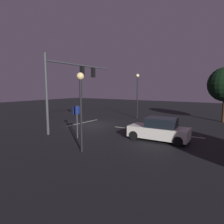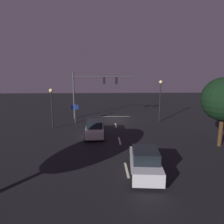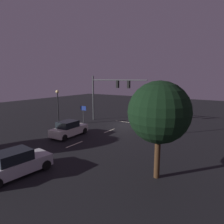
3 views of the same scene
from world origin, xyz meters
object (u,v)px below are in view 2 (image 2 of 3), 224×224
Objects in this scene: street_lamp_right_kerb at (52,101)px; tree_left_near at (224,99)px; car_distant at (145,162)px; traffic_signal_assembly at (94,86)px; car_approaching at (95,128)px; route_sign at (75,110)px; street_lamp_left_kerb at (160,93)px.

street_lamp_right_kerb is 0.77× the size of tree_left_near.
tree_left_near is at bearing -148.55° from car_distant.
traffic_signal_assembly is 1.99× the size of car_approaching.
route_sign reaches higher than car_approaching.
street_lamp_left_kerb is 1.18× the size of street_lamp_right_kerb.
traffic_signal_assembly is 1.43× the size of tree_left_near.
tree_left_near is at bearing 107.19° from street_lamp_left_kerb.
tree_left_near reaches higher than car_approaching.
traffic_signal_assembly is at bearing -130.87° from street_lamp_right_kerb.
tree_left_near is (-16.47, 6.48, 0.88)m from street_lamp_right_kerb.
route_sign is at bearing -132.34° from street_lamp_right_kerb.
traffic_signal_assembly is at bearing -87.11° from car_approaching.
street_lamp_left_kerb reaches higher than car_approaching.
route_sign is at bearing -63.28° from car_approaching.
car_approaching is 0.98× the size of car_distant.
traffic_signal_assembly is 4.70m from route_sign.
traffic_signal_assembly is at bearing -45.07° from tree_left_near.
route_sign is (2.36, 2.86, -2.88)m from traffic_signal_assembly.
car_distant is at bearing 127.61° from street_lamp_right_kerb.
street_lamp_right_kerb is at bearing 12.02° from street_lamp_left_kerb.
street_lamp_left_kerb reaches higher than car_distant.
street_lamp_left_kerb is at bearing -167.98° from street_lamp_right_kerb.
traffic_signal_assembly is 17.54m from car_distant.
car_distant is 14.43m from street_lamp_right_kerb.
car_approaching is at bearing 149.22° from street_lamp_right_kerb.
route_sign is at bearing -65.12° from car_distant.
traffic_signal_assembly is 1.58× the size of street_lamp_left_kerb.
car_approaching is at bearing 92.89° from traffic_signal_assembly.
street_lamp_right_kerb is at bearing 49.13° from traffic_signal_assembly.
street_lamp_right_kerb is at bearing 47.66° from route_sign.
car_approaching is 6.43m from street_lamp_right_kerb.
street_lamp_left_kerb is (-8.92, 2.48, -0.85)m from traffic_signal_assembly.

